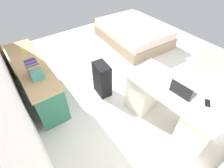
# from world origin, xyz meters

# --- Properties ---
(ground_plane) EXTENTS (5.56, 5.56, 0.00)m
(ground_plane) POSITION_xyz_m (0.00, 0.00, 0.00)
(ground_plane) COLOR silver
(desk) EXTENTS (1.50, 0.79, 0.73)m
(desk) POSITION_xyz_m (-1.27, 0.21, 0.38)
(desk) COLOR silver
(desk) RESTS_ON ground_plane
(office_chair) EXTENTS (0.52, 0.52, 0.94)m
(office_chair) POSITION_xyz_m (-1.19, -0.63, 0.42)
(office_chair) COLOR black
(office_chair) RESTS_ON ground_plane
(credenza) EXTENTS (1.80, 0.48, 0.72)m
(credenza) POSITION_xyz_m (0.56, 1.72, 0.36)
(credenza) COLOR #2D7056
(credenza) RESTS_ON ground_plane
(bed) EXTENTS (1.97, 1.50, 0.58)m
(bed) POSITION_xyz_m (1.08, -1.09, 0.24)
(bed) COLOR gray
(bed) RESTS_ON ground_plane
(suitcase_black) EXTENTS (0.38, 0.25, 0.66)m
(suitcase_black) POSITION_xyz_m (-0.10, 0.71, 0.33)
(suitcase_black) COLOR black
(suitcase_black) RESTS_ON ground_plane
(laptop) EXTENTS (0.33, 0.25, 0.21)m
(laptop) POSITION_xyz_m (-1.37, 0.22, 0.78)
(laptop) COLOR #333338
(laptop) RESTS_ON desk
(computer_mouse) EXTENTS (0.07, 0.11, 0.03)m
(computer_mouse) POSITION_xyz_m (-1.10, 0.21, 0.74)
(computer_mouse) COLOR white
(computer_mouse) RESTS_ON desk
(cell_phone_near_laptop) EXTENTS (0.13, 0.15, 0.01)m
(cell_phone_near_laptop) POSITION_xyz_m (-1.68, 0.09, 0.73)
(cell_phone_near_laptop) COLOR black
(cell_phone_near_laptop) RESTS_ON desk
(desk_lamp) EXTENTS (0.16, 0.11, 0.34)m
(desk_lamp) POSITION_xyz_m (-1.78, 0.16, 0.98)
(desk_lamp) COLOR silver
(desk_lamp) RESTS_ON desk
(book_row) EXTENTS (0.32, 0.17, 0.24)m
(book_row) POSITION_xyz_m (0.20, 1.72, 0.83)
(book_row) COLOR teal
(book_row) RESTS_ON credenza
(figurine_small) EXTENTS (0.08, 0.08, 0.11)m
(figurine_small) POSITION_xyz_m (0.98, 1.72, 0.78)
(figurine_small) COLOR gold
(figurine_small) RESTS_ON credenza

